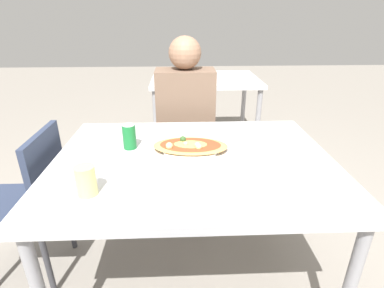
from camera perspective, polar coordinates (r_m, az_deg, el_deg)
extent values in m
plane|color=gray|center=(1.87, 0.21, -23.44)|extent=(14.00, 14.00, 0.00)
cube|color=silver|center=(1.42, 0.25, -3.36)|extent=(1.31, 0.99, 0.04)
cylinder|color=#99999E|center=(2.06, -17.41, -7.09)|extent=(0.05, 0.05, 0.70)
cylinder|color=#99999E|center=(2.09, 16.39, -6.40)|extent=(0.05, 0.05, 0.70)
cube|color=#2D3851|center=(2.22, -1.20, -0.97)|extent=(0.40, 0.40, 0.04)
cube|color=#2D3851|center=(2.32, -1.35, 5.81)|extent=(0.38, 0.03, 0.39)
cylinder|color=#38383D|center=(2.19, 3.45, -8.19)|extent=(0.03, 0.03, 0.42)
cylinder|color=#38383D|center=(2.19, -5.55, -8.37)|extent=(0.03, 0.03, 0.42)
cylinder|color=#38383D|center=(2.49, 2.69, -4.01)|extent=(0.03, 0.03, 0.42)
cylinder|color=#38383D|center=(2.48, -5.18, -4.16)|extent=(0.03, 0.03, 0.42)
cube|color=#2D3851|center=(1.84, -30.10, -10.27)|extent=(0.40, 0.40, 0.04)
cube|color=#2D3851|center=(1.66, -25.97, -4.44)|extent=(0.03, 0.38, 0.39)
cylinder|color=#38383D|center=(2.16, -30.97, -12.56)|extent=(0.03, 0.03, 0.42)
cylinder|color=#38383D|center=(1.79, -25.83, -19.73)|extent=(0.03, 0.03, 0.42)
cylinder|color=#38383D|center=(2.03, -22.28, -13.27)|extent=(0.03, 0.03, 0.42)
cylinder|color=#2D2D38|center=(2.22, 1.22, -7.12)|extent=(0.10, 0.10, 0.46)
cylinder|color=#2D2D38|center=(2.22, -3.39, -7.21)|extent=(0.10, 0.10, 0.46)
cube|color=brown|center=(2.08, -1.25, 6.28)|extent=(0.39, 0.22, 0.57)
sphere|color=#997056|center=(2.00, -1.36, 16.98)|extent=(0.21, 0.21, 0.21)
cylinder|color=white|center=(1.49, -0.30, -0.93)|extent=(0.28, 0.28, 0.01)
ellipsoid|color=tan|center=(1.48, -0.30, -0.34)|extent=(0.39, 0.25, 0.02)
ellipsoid|color=#B24223|center=(1.48, -0.30, -0.12)|extent=(0.32, 0.20, 0.01)
sphere|color=beige|center=(1.47, -1.25, 0.05)|extent=(0.02, 0.02, 0.02)
sphere|color=beige|center=(1.45, 1.02, -0.24)|extent=(0.03, 0.03, 0.03)
sphere|color=beige|center=(1.43, 1.27, -0.56)|extent=(0.03, 0.03, 0.03)
sphere|color=#335928|center=(1.51, -1.74, 0.92)|extent=(0.03, 0.03, 0.03)
sphere|color=beige|center=(1.44, -4.35, -0.36)|extent=(0.03, 0.03, 0.03)
cylinder|color=#197233|center=(1.52, -11.84, 1.36)|extent=(0.07, 0.07, 0.12)
cylinder|color=silver|center=(1.50, -12.04, 3.57)|extent=(0.06, 0.06, 0.00)
cylinder|color=#E0DB7F|center=(1.18, -19.54, -6.60)|extent=(0.08, 0.08, 0.12)
cube|color=silver|center=(3.19, 2.49, 12.18)|extent=(1.10, 0.80, 0.04)
ellipsoid|color=#8C7259|center=(3.16, -1.57, 13.57)|extent=(0.32, 0.24, 0.12)
cylinder|color=#99999E|center=(2.95, -6.81, 3.54)|extent=(0.05, 0.05, 0.70)
cylinder|color=#99999E|center=(3.04, 12.36, 3.76)|extent=(0.05, 0.05, 0.70)
cylinder|color=#99999E|center=(3.62, -6.07, 7.43)|extent=(0.05, 0.05, 0.70)
cylinder|color=#99999E|center=(3.69, 9.77, 7.55)|extent=(0.05, 0.05, 0.70)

